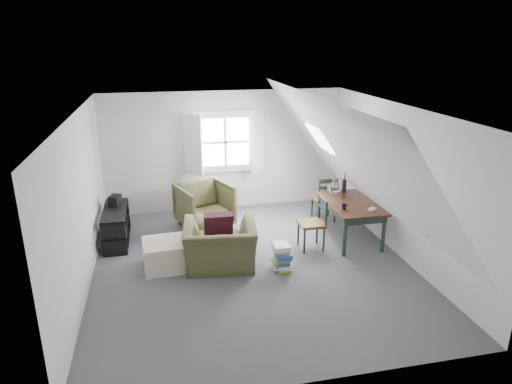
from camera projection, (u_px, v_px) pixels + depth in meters
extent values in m
plane|color=#48484D|center=(252.00, 265.00, 7.42)|extent=(5.50, 5.50, 0.00)
plane|color=white|center=(252.00, 111.00, 6.62)|extent=(5.50, 5.50, 0.00)
plane|color=silver|center=(225.00, 151.00, 9.56)|extent=(5.00, 0.00, 5.00)
plane|color=silver|center=(309.00, 280.00, 4.47)|extent=(5.00, 0.00, 5.00)
plane|color=silver|center=(81.00, 204.00, 6.51)|extent=(0.00, 5.50, 5.50)
plane|color=silver|center=(400.00, 182.00, 7.52)|extent=(0.00, 5.50, 5.50)
plane|color=white|center=(146.00, 165.00, 6.54)|extent=(3.19, 5.50, 4.48)
plane|color=white|center=(348.00, 154.00, 7.16)|extent=(3.19, 5.50, 4.48)
cube|color=white|center=(225.00, 142.00, 9.48)|extent=(1.30, 0.04, 1.30)
cube|color=white|center=(193.00, 145.00, 9.19)|extent=(0.35, 0.35, 1.25)
cube|color=white|center=(259.00, 142.00, 9.47)|extent=(0.35, 0.35, 1.25)
cube|color=white|center=(225.00, 142.00, 9.47)|extent=(1.00, 0.02, 1.00)
cube|color=white|center=(225.00, 142.00, 9.45)|extent=(1.08, 0.04, 0.05)
cube|color=white|center=(225.00, 142.00, 9.45)|extent=(0.05, 0.04, 1.08)
cube|color=white|center=(320.00, 139.00, 8.38)|extent=(0.35, 0.75, 0.47)
imported|color=#454526|center=(221.00, 266.00, 7.37)|extent=(1.24, 1.12, 0.73)
imported|color=#454526|center=(205.00, 226.00, 8.93)|extent=(1.20, 1.22, 0.87)
cube|color=#3A101E|center=(218.00, 226.00, 7.30)|extent=(0.47, 0.28, 0.48)
cube|color=#C6B396|center=(165.00, 255.00, 7.27)|extent=(0.71, 0.71, 0.45)
cube|color=black|center=(350.00, 203.00, 8.16)|extent=(0.85, 1.42, 0.04)
cube|color=#1C2F28|center=(350.00, 207.00, 8.18)|extent=(0.76, 1.33, 0.11)
cylinder|color=#1C2F28|center=(345.00, 238.00, 7.61)|extent=(0.07, 0.07, 0.67)
cylinder|color=#1C2F28|center=(383.00, 234.00, 7.75)|extent=(0.07, 0.07, 0.67)
cylinder|color=#1C2F28|center=(319.00, 211.00, 8.79)|extent=(0.07, 0.07, 0.67)
cylinder|color=#1C2F28|center=(353.00, 208.00, 8.93)|extent=(0.07, 0.07, 0.67)
sphere|color=silver|center=(334.00, 188.00, 8.49)|extent=(0.24, 0.24, 0.24)
cylinder|color=silver|center=(334.00, 180.00, 8.44)|extent=(0.08, 0.08, 0.13)
cylinder|color=black|center=(344.00, 186.00, 8.64)|extent=(0.08, 0.08, 0.26)
cylinder|color=#3F2D1E|center=(345.00, 172.00, 8.55)|extent=(0.03, 0.05, 0.46)
cylinder|color=#3F2D1E|center=(346.00, 171.00, 8.56)|extent=(0.04, 0.06, 0.46)
cylinder|color=#3F2D1E|center=(345.00, 172.00, 8.54)|extent=(0.05, 0.08, 0.46)
imported|color=black|center=(344.00, 209.00, 7.82)|extent=(0.10, 0.10, 0.09)
cube|color=white|center=(372.00, 209.00, 7.77)|extent=(0.15, 0.12, 0.04)
cube|color=brown|center=(324.00, 198.00, 9.10)|extent=(0.44, 0.44, 0.05)
cylinder|color=#1C2F28|center=(328.00, 206.00, 9.38)|extent=(0.04, 0.04, 0.45)
cylinder|color=#1C2F28|center=(335.00, 212.00, 9.05)|extent=(0.04, 0.04, 0.45)
cylinder|color=#1C2F28|center=(312.00, 207.00, 9.31)|extent=(0.04, 0.04, 0.45)
cylinder|color=#1C2F28|center=(318.00, 213.00, 8.98)|extent=(0.04, 0.04, 0.45)
cylinder|color=#1C2F28|center=(337.00, 190.00, 8.88)|extent=(0.04, 0.04, 0.47)
cylinder|color=#1C2F28|center=(319.00, 191.00, 8.81)|extent=(0.04, 0.04, 0.47)
cube|color=#1C2F28|center=(328.00, 181.00, 8.78)|extent=(0.35, 0.03, 0.08)
cube|color=#1C2F28|center=(328.00, 188.00, 8.83)|extent=(0.35, 0.03, 0.06)
cube|color=brown|center=(311.00, 224.00, 7.87)|extent=(0.43, 0.43, 0.05)
cylinder|color=#1C2F28|center=(298.00, 233.00, 8.07)|extent=(0.04, 0.04, 0.44)
cylinder|color=#1C2F28|center=(317.00, 232.00, 8.14)|extent=(0.04, 0.04, 0.44)
cylinder|color=#1C2F28|center=(304.00, 241.00, 7.75)|extent=(0.04, 0.04, 0.44)
cylinder|color=#1C2F28|center=(324.00, 240.00, 7.82)|extent=(0.04, 0.04, 0.44)
cylinder|color=#1C2F28|center=(319.00, 207.00, 8.00)|extent=(0.04, 0.04, 0.46)
cylinder|color=#1C2F28|center=(326.00, 214.00, 7.67)|extent=(0.04, 0.04, 0.46)
cube|color=#1C2F28|center=(323.00, 200.00, 7.78)|extent=(0.03, 0.35, 0.08)
cube|color=#1C2F28|center=(323.00, 208.00, 7.82)|extent=(0.03, 0.35, 0.06)
cube|color=black|center=(118.00, 241.00, 8.26)|extent=(0.41, 1.22, 0.03)
cube|color=black|center=(116.00, 226.00, 8.16)|extent=(0.41, 1.22, 0.03)
cube|color=black|center=(115.00, 210.00, 8.06)|extent=(0.41, 1.22, 0.03)
cube|color=black|center=(114.00, 240.00, 7.61)|extent=(0.41, 0.03, 0.61)
cube|color=black|center=(118.00, 214.00, 8.71)|extent=(0.41, 0.03, 0.61)
cube|color=#264C99|center=(116.00, 243.00, 7.89)|extent=(0.18, 0.20, 0.22)
cube|color=red|center=(118.00, 233.00, 8.31)|extent=(0.18, 0.24, 0.22)
cube|color=white|center=(115.00, 224.00, 7.94)|extent=(0.18, 0.22, 0.20)
cube|color=black|center=(115.00, 200.00, 8.27)|extent=(0.24, 0.28, 0.19)
cube|color=#B29933|center=(283.00, 268.00, 7.27)|extent=(0.23, 0.30, 0.04)
cube|color=white|center=(281.00, 266.00, 7.27)|extent=(0.29, 0.33, 0.04)
cube|color=white|center=(284.00, 264.00, 7.25)|extent=(0.24, 0.32, 0.04)
cube|color=#337F4C|center=(280.00, 262.00, 7.23)|extent=(0.24, 0.30, 0.03)
cube|color=#264C99|center=(282.00, 261.00, 7.20)|extent=(0.26, 0.34, 0.03)
cube|color=#B29933|center=(282.00, 259.00, 7.22)|extent=(0.23, 0.30, 0.03)
cube|color=#B29933|center=(282.00, 257.00, 7.23)|extent=(0.26, 0.33, 0.04)
cube|color=#264C99|center=(284.00, 255.00, 7.18)|extent=(0.26, 0.34, 0.04)
cube|color=#264C99|center=(283.00, 253.00, 7.16)|extent=(0.27, 0.33, 0.04)
cube|color=#B29933|center=(282.00, 250.00, 7.20)|extent=(0.24, 0.31, 0.04)
cube|color=white|center=(281.00, 248.00, 7.18)|extent=(0.25, 0.28, 0.05)
cube|color=white|center=(281.00, 245.00, 7.17)|extent=(0.25, 0.30, 0.04)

